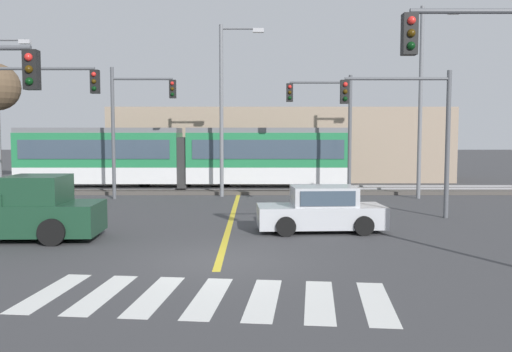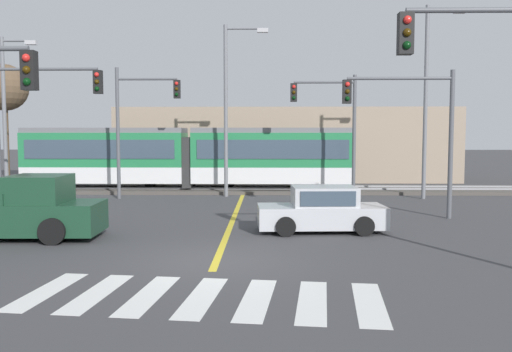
{
  "view_description": "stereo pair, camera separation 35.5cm",
  "coord_description": "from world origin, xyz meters",
  "px_view_note": "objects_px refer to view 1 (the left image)",
  "views": [
    {
      "loc": [
        0.95,
        -13.71,
        3.26
      ],
      "look_at": [
        0.86,
        7.66,
        1.6
      ],
      "focal_mm": 38.0,
      "sensor_mm": 36.0,
      "label": 1
    },
    {
      "loc": [
        1.3,
        -13.71,
        3.26
      ],
      "look_at": [
        0.86,
        7.66,
        1.6
      ],
      "focal_mm": 38.0,
      "sensor_mm": 36.0,
      "label": 2
    }
  ],
  "objects_px": {
    "sedan_crossing": "(323,211)",
    "pickup_truck": "(18,212)",
    "traffic_light_mid_left": "(32,112)",
    "street_lamp_east": "(426,92)",
    "traffic_light_far_left": "(135,115)",
    "traffic_light_far_right": "(331,118)",
    "traffic_light_mid_right": "(412,118)",
    "street_lamp_west": "(3,107)",
    "light_rail_tram": "(186,155)",
    "street_lamp_centre": "(228,100)"
  },
  "relations": [
    {
      "from": "pickup_truck",
      "to": "traffic_light_mid_right",
      "type": "height_order",
      "value": "traffic_light_mid_right"
    },
    {
      "from": "light_rail_tram",
      "to": "sedan_crossing",
      "type": "xyz_separation_m",
      "value": [
        6.27,
        -12.77,
        -1.35
      ]
    },
    {
      "from": "traffic_light_mid_right",
      "to": "sedan_crossing",
      "type": "bearing_deg",
      "value": -141.88
    },
    {
      "from": "traffic_light_mid_left",
      "to": "street_lamp_west",
      "type": "distance_m",
      "value": 7.69
    },
    {
      "from": "pickup_truck",
      "to": "street_lamp_west",
      "type": "relative_size",
      "value": 0.67
    },
    {
      "from": "pickup_truck",
      "to": "traffic_light_far_left",
      "type": "height_order",
      "value": "traffic_light_far_left"
    },
    {
      "from": "traffic_light_far_right",
      "to": "street_lamp_west",
      "type": "distance_m",
      "value": 16.52
    },
    {
      "from": "traffic_light_far_left",
      "to": "street_lamp_west",
      "type": "bearing_deg",
      "value": 176.62
    },
    {
      "from": "traffic_light_mid_right",
      "to": "traffic_light_far_right",
      "type": "bearing_deg",
      "value": 110.85
    },
    {
      "from": "traffic_light_far_right",
      "to": "street_lamp_west",
      "type": "bearing_deg",
      "value": 178.09
    },
    {
      "from": "traffic_light_mid_left",
      "to": "traffic_light_far_left",
      "type": "relative_size",
      "value": 0.94
    },
    {
      "from": "traffic_light_mid_left",
      "to": "street_lamp_centre",
      "type": "xyz_separation_m",
      "value": [
        7.19,
        7.12,
        0.89
      ]
    },
    {
      "from": "street_lamp_west",
      "to": "street_lamp_centre",
      "type": "height_order",
      "value": "street_lamp_centre"
    },
    {
      "from": "traffic_light_mid_right",
      "to": "street_lamp_east",
      "type": "distance_m",
      "value": 7.01
    },
    {
      "from": "pickup_truck",
      "to": "street_lamp_west",
      "type": "xyz_separation_m",
      "value": [
        -5.46,
        10.91,
        3.77
      ]
    },
    {
      "from": "street_lamp_centre",
      "to": "traffic_light_mid_right",
      "type": "bearing_deg",
      "value": -44.02
    },
    {
      "from": "sedan_crossing",
      "to": "pickup_truck",
      "type": "distance_m",
      "value": 9.71
    },
    {
      "from": "light_rail_tram",
      "to": "traffic_light_far_left",
      "type": "bearing_deg",
      "value": -119.04
    },
    {
      "from": "light_rail_tram",
      "to": "traffic_light_far_right",
      "type": "height_order",
      "value": "traffic_light_far_right"
    },
    {
      "from": "light_rail_tram",
      "to": "street_lamp_east",
      "type": "bearing_deg",
      "value": -15.49
    },
    {
      "from": "sedan_crossing",
      "to": "traffic_light_mid_left",
      "type": "relative_size",
      "value": 0.69
    },
    {
      "from": "traffic_light_far_right",
      "to": "street_lamp_west",
      "type": "relative_size",
      "value": 0.76
    },
    {
      "from": "light_rail_tram",
      "to": "street_lamp_west",
      "type": "relative_size",
      "value": 2.27
    },
    {
      "from": "traffic_light_far_left",
      "to": "street_lamp_west",
      "type": "relative_size",
      "value": 0.8
    },
    {
      "from": "sedan_crossing",
      "to": "light_rail_tram",
      "type": "bearing_deg",
      "value": 116.16
    },
    {
      "from": "pickup_truck",
      "to": "traffic_light_mid_right",
      "type": "xyz_separation_m",
      "value": [
        13.33,
        4.33,
        3.02
      ]
    },
    {
      "from": "traffic_light_mid_left",
      "to": "sedan_crossing",
      "type": "bearing_deg",
      "value": -15.5
    },
    {
      "from": "pickup_truck",
      "to": "street_lamp_west",
      "type": "distance_m",
      "value": 12.77
    },
    {
      "from": "traffic_light_far_left",
      "to": "traffic_light_far_right",
      "type": "bearing_deg",
      "value": -0.88
    },
    {
      "from": "traffic_light_mid_left",
      "to": "traffic_light_mid_right",
      "type": "relative_size",
      "value": 1.09
    },
    {
      "from": "street_lamp_centre",
      "to": "pickup_truck",
      "type": "bearing_deg",
      "value": -116.84
    },
    {
      "from": "light_rail_tram",
      "to": "street_lamp_centre",
      "type": "bearing_deg",
      "value": -46.08
    },
    {
      "from": "traffic_light_far_right",
      "to": "traffic_light_mid_right",
      "type": "bearing_deg",
      "value": -69.15
    },
    {
      "from": "traffic_light_mid_left",
      "to": "street_lamp_east",
      "type": "xyz_separation_m",
      "value": [
        17.16,
        6.27,
        1.22
      ]
    },
    {
      "from": "light_rail_tram",
      "to": "traffic_light_far_left",
      "type": "relative_size",
      "value": 2.82
    },
    {
      "from": "traffic_light_mid_right",
      "to": "traffic_light_far_right",
      "type": "relative_size",
      "value": 0.92
    },
    {
      "from": "pickup_truck",
      "to": "sedan_crossing",
      "type": "bearing_deg",
      "value": 8.3
    },
    {
      "from": "traffic_light_mid_right",
      "to": "traffic_light_far_right",
      "type": "xyz_separation_m",
      "value": [
        -2.3,
        6.03,
        0.21
      ]
    },
    {
      "from": "sedan_crossing",
      "to": "street_lamp_west",
      "type": "xyz_separation_m",
      "value": [
        -15.07,
        9.51,
        3.91
      ]
    },
    {
      "from": "traffic_light_mid_left",
      "to": "street_lamp_east",
      "type": "height_order",
      "value": "street_lamp_east"
    },
    {
      "from": "sedan_crossing",
      "to": "street_lamp_centre",
      "type": "xyz_separation_m",
      "value": [
        -3.76,
        10.16,
        4.32
      ]
    },
    {
      "from": "traffic_light_far_right",
      "to": "street_lamp_east",
      "type": "height_order",
      "value": "street_lamp_east"
    },
    {
      "from": "traffic_light_mid_right",
      "to": "traffic_light_far_right",
      "type": "height_order",
      "value": "traffic_light_far_right"
    },
    {
      "from": "traffic_light_far_right",
      "to": "traffic_light_far_left",
      "type": "xyz_separation_m",
      "value": [
        -9.73,
        0.15,
        0.16
      ]
    },
    {
      "from": "street_lamp_east",
      "to": "traffic_light_mid_left",
      "type": "bearing_deg",
      "value": -159.92
    },
    {
      "from": "street_lamp_centre",
      "to": "street_lamp_east",
      "type": "height_order",
      "value": "street_lamp_east"
    },
    {
      "from": "traffic_light_far_right",
      "to": "street_lamp_west",
      "type": "xyz_separation_m",
      "value": [
        -16.5,
        0.55,
        0.55
      ]
    },
    {
      "from": "light_rail_tram",
      "to": "traffic_light_far_right",
      "type": "bearing_deg",
      "value": -26.32
    },
    {
      "from": "traffic_light_mid_left",
      "to": "traffic_light_far_left",
      "type": "xyz_separation_m",
      "value": [
        2.65,
        6.07,
        0.1
      ]
    },
    {
      "from": "sedan_crossing",
      "to": "traffic_light_mid_left",
      "type": "distance_m",
      "value": 11.87
    }
  ]
}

